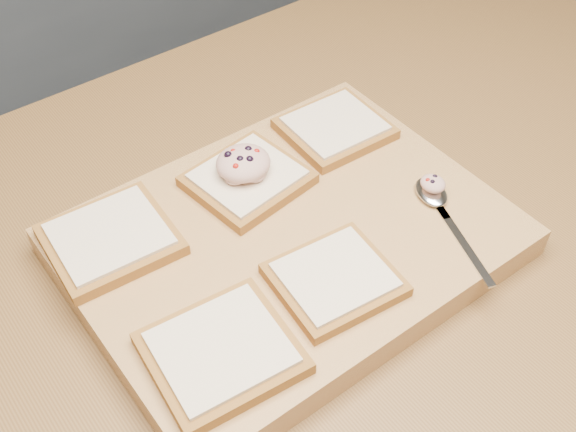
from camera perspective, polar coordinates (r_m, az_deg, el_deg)
name	(u,v)px	position (r m, az deg, el deg)	size (l,w,h in m)	color
island_counter	(322,394)	(1.22, 2.71, -13.88)	(2.00, 0.80, 0.90)	slate
cutting_board	(288,242)	(0.79, 0.00, -2.04)	(0.45, 0.34, 0.04)	tan
bread_far_left	(110,239)	(0.78, -13.87, -1.76)	(0.13, 0.12, 0.02)	#A56E2A
bread_far_center	(248,179)	(0.83, -3.21, 2.95)	(0.14, 0.13, 0.02)	#A56E2A
bread_far_right	(335,128)	(0.90, 3.72, 6.97)	(0.12, 0.11, 0.02)	#A56E2A
bread_near_left	(222,352)	(0.68, -5.27, -10.66)	(0.14, 0.13, 0.02)	#A56E2A
bread_near_center	(335,279)	(0.73, 3.71, -4.99)	(0.13, 0.12, 0.02)	#A56E2A
tuna_salad_dollop	(243,163)	(0.81, -3.57, 4.22)	(0.06, 0.06, 0.03)	tan
spoon	(436,200)	(0.82, 11.61, 1.28)	(0.07, 0.16, 0.01)	silver
spoon_salad	(433,183)	(0.82, 11.38, 2.54)	(0.03, 0.03, 0.02)	tan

